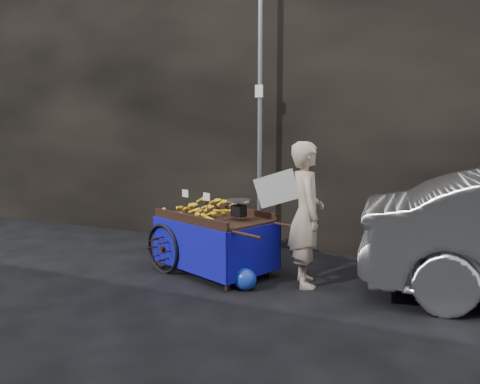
% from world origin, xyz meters
% --- Properties ---
extents(ground, '(80.00, 80.00, 0.00)m').
position_xyz_m(ground, '(0.00, 0.00, 0.00)').
color(ground, black).
rests_on(ground, ground).
extents(building_wall, '(13.50, 2.00, 5.00)m').
position_xyz_m(building_wall, '(0.39, 2.60, 2.50)').
color(building_wall, black).
rests_on(building_wall, ground).
extents(street_pole, '(0.12, 0.10, 4.00)m').
position_xyz_m(street_pole, '(0.30, 1.30, 2.01)').
color(street_pole, slate).
rests_on(street_pole, ground).
extents(banana_cart, '(2.15, 1.52, 1.07)m').
position_xyz_m(banana_cart, '(0.16, 0.06, 0.66)').
color(banana_cart, black).
rests_on(banana_cart, ground).
extents(vendor, '(0.96, 0.74, 1.71)m').
position_xyz_m(vendor, '(1.40, 0.07, 0.86)').
color(vendor, tan).
rests_on(vendor, ground).
extents(plastic_bag, '(0.28, 0.23, 0.26)m').
position_xyz_m(plastic_bag, '(0.83, -0.41, 0.13)').
color(plastic_bag, '#1834B6').
rests_on(plastic_bag, ground).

